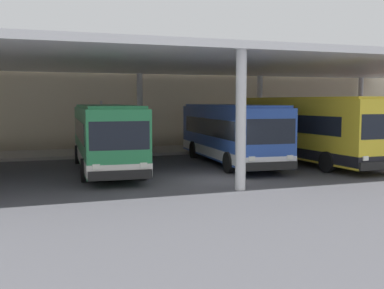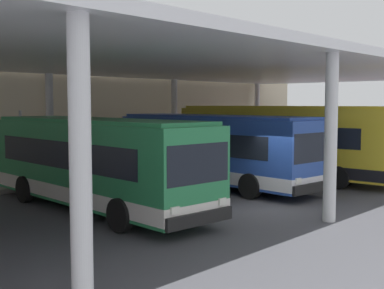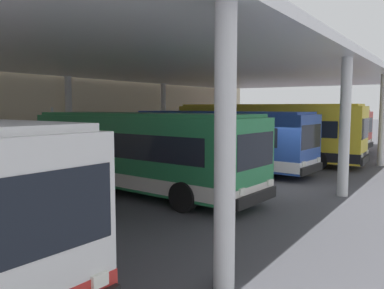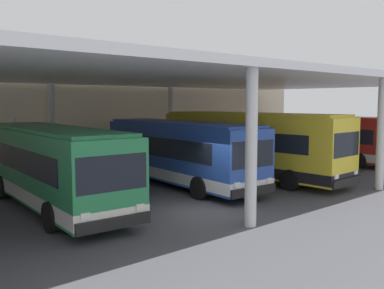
{
  "view_description": "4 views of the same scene",
  "coord_description": "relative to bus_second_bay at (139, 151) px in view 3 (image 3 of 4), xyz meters",
  "views": [
    {
      "loc": [
        -7.79,
        -18.71,
        3.36
      ],
      "look_at": [
        -0.21,
        2.31,
        1.33
      ],
      "focal_mm": 44.65,
      "sensor_mm": 36.0,
      "label": 1
    },
    {
      "loc": [
        -14.47,
        -10.03,
        3.69
      ],
      "look_at": [
        2.2,
        5.4,
        1.86
      ],
      "focal_mm": 47.64,
      "sensor_mm": 36.0,
      "label": 2
    },
    {
      "loc": [
        -15.41,
        -5.94,
        3.41
      ],
      "look_at": [
        1.39,
        5.42,
        1.44
      ],
      "focal_mm": 36.42,
      "sensor_mm": 36.0,
      "label": 3
    },
    {
      "loc": [
        -10.72,
        -11.81,
        4.15
      ],
      "look_at": [
        3.24,
        4.2,
        2.04
      ],
      "focal_mm": 40.09,
      "sensor_mm": 36.0,
      "label": 4
    }
  ],
  "objects": [
    {
      "name": "ground_plane",
      "position": [
        3.91,
        -4.36,
        -1.66
      ],
      "size": [
        200.0,
        200.0,
        0.0
      ],
      "primitive_type": "plane",
      "color": "#47474C"
    },
    {
      "name": "platform_kerb",
      "position": [
        3.91,
        7.39,
        -1.57
      ],
      "size": [
        42.0,
        4.5,
        0.18
      ],
      "primitive_type": "cube",
      "color": "#A39E93",
      "rests_on": "ground"
    },
    {
      "name": "station_building_facade",
      "position": [
        3.91,
        10.64,
        2.18
      ],
      "size": [
        48.0,
        1.6,
        7.68
      ],
      "primitive_type": "cube",
      "color": "#C1B293",
      "rests_on": "ground"
    },
    {
      "name": "canopy_shelter",
      "position": [
        3.91,
        1.14,
        3.63
      ],
      "size": [
        40.0,
        17.0,
        5.55
      ],
      "color": "silver",
      "rests_on": "ground"
    },
    {
      "name": "bus_second_bay",
      "position": [
        0.0,
        0.0,
        0.0
      ],
      "size": [
        3.22,
        10.67,
        3.17
      ],
      "color": "#28844C",
      "rests_on": "ground"
    },
    {
      "name": "bus_middle_bay",
      "position": [
        6.72,
        0.31,
        0.0
      ],
      "size": [
        3.31,
        10.69,
        3.17
      ],
      "color": "#284CA8",
      "rests_on": "ground"
    },
    {
      "name": "bus_far_bay",
      "position": [
        10.79,
        -0.74,
        0.19
      ],
      "size": [
        3.0,
        11.41,
        3.57
      ],
      "color": "yellow",
      "rests_on": "ground"
    },
    {
      "name": "bus_departing",
      "position": [
        19.83,
        0.15,
        0.0
      ],
      "size": [
        2.95,
        10.6,
        3.17
      ],
      "color": "red",
      "rests_on": "ground"
    },
    {
      "name": "bench_waiting",
      "position": [
        3.06,
        7.46,
        -0.99
      ],
      "size": [
        1.8,
        0.45,
        0.92
      ],
      "color": "brown",
      "rests_on": "platform_kerb"
    },
    {
      "name": "trash_bin",
      "position": [
        0.29,
        7.48,
        -0.98
      ],
      "size": [
        0.52,
        0.52,
        0.98
      ],
      "color": "#33383D",
      "rests_on": "platform_kerb"
    },
    {
      "name": "banner_sign",
      "position": [
        0.86,
        6.58,
        0.32
      ],
      "size": [
        0.7,
        0.12,
        3.2
      ],
      "color": "#B2B2B7",
      "rests_on": "platform_kerb"
    }
  ]
}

